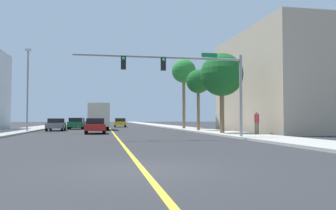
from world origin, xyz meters
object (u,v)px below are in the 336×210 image
at_px(delivery_truck, 99,116).
at_px(car_gray, 56,124).
at_px(pedestrian, 257,123).
at_px(car_blue, 98,123).
at_px(car_green, 76,123).
at_px(traffic_signal_mast, 188,73).
at_px(car_yellow, 120,123).
at_px(palm_near, 222,75).
at_px(car_red, 95,126).
at_px(car_black, 79,123).
at_px(street_lamp, 28,85).
at_px(palm_mid, 198,82).
at_px(palm_far, 184,72).

bearing_deg(delivery_truck, car_gray, -156.30).
bearing_deg(pedestrian, car_blue, -130.41).
bearing_deg(car_green, delivery_truck, -50.82).
bearing_deg(traffic_signal_mast, car_yellow, 94.65).
xyz_separation_m(palm_near, delivery_truck, (-10.37, 14.27, -3.41)).
xyz_separation_m(car_red, car_gray, (-4.40, 8.15, 0.00)).
bearing_deg(car_green, car_black, 89.99).
bearing_deg(car_red, car_blue, 89.29).
xyz_separation_m(street_lamp, palm_mid, (17.21, -1.29, 0.51)).
distance_m(palm_far, pedestrian, 18.05).
distance_m(delivery_truck, pedestrian, 20.96).
bearing_deg(pedestrian, palm_far, -150.85).
bearing_deg(car_black, street_lamp, -100.60).
relative_size(palm_far, delivery_truck, 1.12).
xyz_separation_m(car_yellow, pedestrian, (8.98, -30.68, 0.32)).
relative_size(palm_mid, palm_far, 0.73).
relative_size(palm_near, car_green, 1.57).
height_order(palm_mid, car_green, palm_mid).
xyz_separation_m(car_gray, car_yellow, (7.86, 15.75, -0.00)).
bearing_deg(palm_far, car_green, 164.89).
distance_m(car_green, car_gray, 5.80).
distance_m(street_lamp, car_blue, 15.91).
relative_size(palm_near, car_blue, 1.58).
height_order(palm_near, car_black, palm_near).
height_order(street_lamp, car_gray, street_lamp).
distance_m(palm_near, delivery_truck, 17.97).
bearing_deg(palm_mid, street_lamp, 175.70).
bearing_deg(car_gray, car_black, -98.01).
bearing_deg(palm_mid, delivery_truck, 145.06).
xyz_separation_m(palm_near, car_blue, (-10.60, 22.26, -4.29)).
xyz_separation_m(street_lamp, car_black, (3.94, 16.73, -3.91)).
distance_m(traffic_signal_mast, car_yellow, 33.94).
distance_m(street_lamp, car_red, 8.89).
height_order(street_lamp, delivery_truck, street_lamp).
bearing_deg(car_blue, car_green, -120.15).
bearing_deg(car_red, delivery_truck, 88.06).
distance_m(car_black, car_blue, 3.93).
xyz_separation_m(delivery_truck, pedestrian, (12.23, -17.01, -0.60)).
bearing_deg(palm_mid, car_yellow, 108.69).
height_order(car_gray, delivery_truck, delivery_truck).
height_order(street_lamp, car_blue, street_lamp).
distance_m(car_yellow, pedestrian, 31.97).
height_order(street_lamp, car_black, street_lamp).
bearing_deg(traffic_signal_mast, palm_mid, 71.28).
distance_m(car_gray, delivery_truck, 5.14).
height_order(palm_near, palm_mid, palm_near).
bearing_deg(palm_far, car_red, -136.59).
xyz_separation_m(street_lamp, pedestrian, (19.13, -11.10, -3.62)).
distance_m(palm_far, car_red, 16.04).
relative_size(palm_far, car_blue, 2.03).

